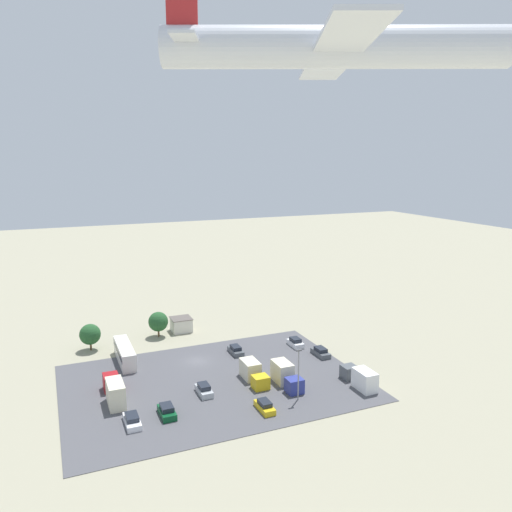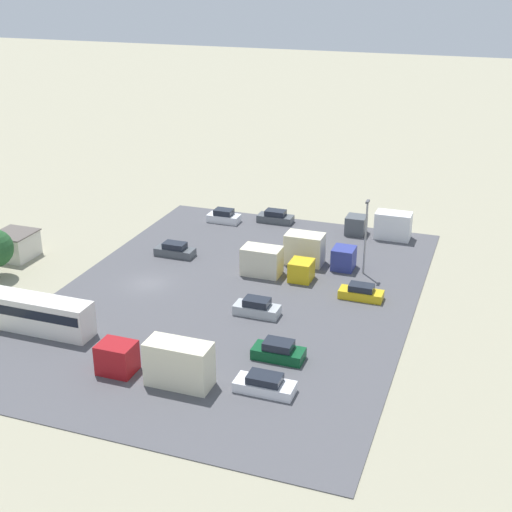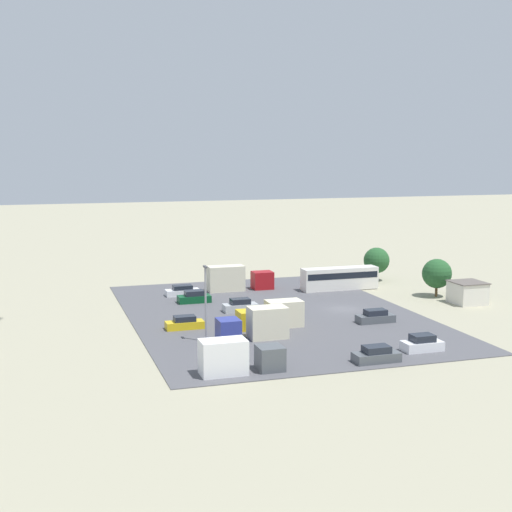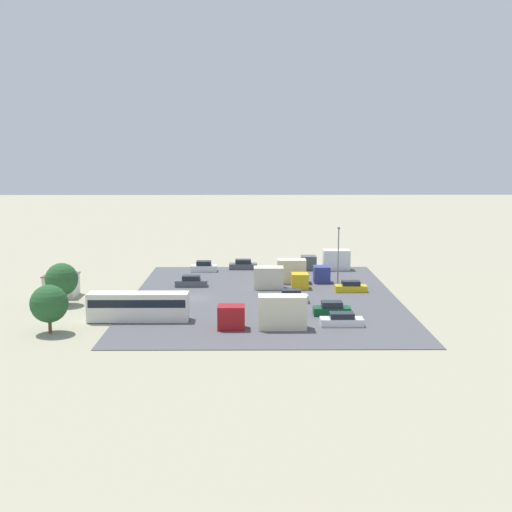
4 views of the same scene
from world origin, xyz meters
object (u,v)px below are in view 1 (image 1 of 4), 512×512
at_px(parked_car_1, 167,411).
at_px(parked_car_6, 321,352).
at_px(bus, 125,353).
at_px(parked_truck_2, 114,390).
at_px(parked_car_2, 236,350).
at_px(parked_car_4, 132,420).
at_px(parked_car_0, 265,406).
at_px(airplane, 350,47).
at_px(parked_truck_0, 253,373).
at_px(parked_truck_1, 360,378).
at_px(parked_truck_3, 286,376).
at_px(shed_building, 181,324).
at_px(parked_car_3, 204,390).
at_px(parked_car_5, 295,343).

distance_m(parked_car_1, parked_car_6, 33.01).
xyz_separation_m(bus, parked_truck_2, (3.71, 14.36, -0.06)).
height_order(parked_car_2, parked_car_4, parked_car_2).
relative_size(parked_car_0, parked_car_4, 0.91).
relative_size(parked_car_0, parked_car_2, 0.96).
distance_m(parked_car_4, airplane, 54.11).
distance_m(parked_truck_0, parked_truck_2, 21.96).
bearing_deg(parked_truck_1, parked_truck_3, 153.84).
relative_size(shed_building, parked_truck_3, 0.57).
bearing_deg(parked_truck_3, parked_truck_0, -38.47).
bearing_deg(parked_car_0, bus, -58.51).
distance_m(parked_car_1, parked_car_3, 8.07).
relative_size(shed_building, parked_car_4, 0.92).
xyz_separation_m(parked_car_0, parked_car_4, (18.36, -3.56, -0.01)).
height_order(parked_truck_2, airplane, airplane).
distance_m(parked_car_0, parked_truck_1, 17.30).
bearing_deg(parked_truck_2, parked_truck_3, -11.32).
relative_size(parked_car_5, parked_truck_3, 0.54).
bearing_deg(parked_car_1, parked_truck_2, 129.54).
bearing_deg(parked_truck_1, parked_truck_0, 149.99).
distance_m(shed_building, parked_truck_0, 28.70).
bearing_deg(bus, parked_car_5, 170.59).
relative_size(parked_car_2, parked_car_5, 1.09).
distance_m(parked_car_0, airplane, 49.88).
relative_size(shed_building, parked_truck_0, 0.57).
xyz_separation_m(parked_car_6, parked_truck_3, (11.35, 8.23, 0.89)).
xyz_separation_m(parked_car_2, parked_truck_1, (-13.49, 20.58, 0.80)).
bearing_deg(parked_car_5, parked_car_2, -4.65).
bearing_deg(parked_car_5, parked_car_1, 29.66).
distance_m(parked_truck_1, airplane, 53.15).
bearing_deg(parked_car_0, parked_car_2, -99.82).
bearing_deg(parked_car_4, parked_truck_3, 6.44).
relative_size(bus, parked_truck_2, 1.18).
bearing_deg(airplane, bus, -140.10).
bearing_deg(parked_car_6, parked_car_5, 108.81).
xyz_separation_m(parked_car_5, airplane, (17.63, 42.62, 44.70)).
height_order(parked_car_3, airplane, airplane).
bearing_deg(parked_truck_3, bus, -41.12).
height_order(parked_car_0, parked_car_6, parked_car_6).
distance_m(bus, parked_truck_0, 24.35).
height_order(shed_building, parked_car_2, shed_building).
bearing_deg(parked_car_5, bus, -9.41).
bearing_deg(parked_car_0, parked_car_6, -140.79).
bearing_deg(parked_truck_0, parked_truck_2, -4.81).
bearing_deg(bus, shed_building, -138.19).
bearing_deg(parked_car_0, airplane, 85.26).
relative_size(parked_car_6, parked_truck_0, 0.59).
distance_m(parked_car_2, parked_car_6, 15.82).
relative_size(shed_building, parked_truck_1, 0.56).
bearing_deg(parked_truck_3, parked_car_2, -79.69).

